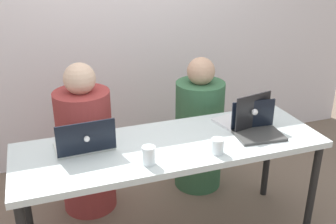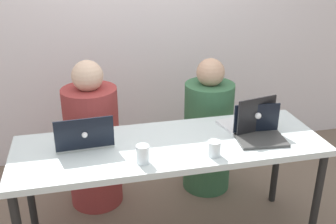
{
  "view_description": "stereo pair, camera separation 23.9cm",
  "coord_description": "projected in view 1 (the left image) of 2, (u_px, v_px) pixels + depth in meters",
  "views": [
    {
      "loc": [
        -0.73,
        -2.01,
        1.88
      ],
      "look_at": [
        0.0,
        0.06,
        0.94
      ],
      "focal_mm": 42.0,
      "sensor_mm": 36.0,
      "label": 1
    },
    {
      "loc": [
        -0.5,
        -2.08,
        1.88
      ],
      "look_at": [
        0.0,
        0.06,
        0.94
      ],
      "focal_mm": 42.0,
      "sensor_mm": 36.0,
      "label": 2
    }
  ],
  "objects": [
    {
      "name": "laptop_back_right",
      "position": [
        244.0,
        118.0,
        2.62
      ],
      "size": [
        0.33,
        0.31,
        0.25
      ],
      "rotation": [
        0.0,
        0.0,
        3.35
      ],
      "color": "silver",
      "rests_on": "desk"
    },
    {
      "name": "water_glass_left",
      "position": [
        149.0,
        157.0,
        2.16
      ],
      "size": [
        0.07,
        0.07,
        0.11
      ],
      "color": "white",
      "rests_on": "desk"
    },
    {
      "name": "water_glass_right",
      "position": [
        217.0,
        147.0,
        2.28
      ],
      "size": [
        0.08,
        0.08,
        0.09
      ],
      "color": "white",
      "rests_on": "desk"
    },
    {
      "name": "back_wall",
      "position": [
        118.0,
        31.0,
        3.42
      ],
      "size": [
        4.93,
        0.1,
        2.37
      ],
      "primitive_type": "cube",
      "color": "silver",
      "rests_on": "ground"
    },
    {
      "name": "person_on_left",
      "position": [
        86.0,
        147.0,
        2.89
      ],
      "size": [
        0.49,
        0.49,
        1.15
      ],
      "rotation": [
        0.0,
        0.0,
        3.42
      ],
      "color": "#983433",
      "rests_on": "ground"
    },
    {
      "name": "desk",
      "position": [
        171.0,
        153.0,
        2.44
      ],
      "size": [
        1.9,
        0.64,
        0.76
      ],
      "color": "silver",
      "rests_on": "ground"
    },
    {
      "name": "person_on_right",
      "position": [
        199.0,
        131.0,
        3.17
      ],
      "size": [
        0.43,
        0.43,
        1.1
      ],
      "rotation": [
        0.0,
        0.0,
        3.27
      ],
      "color": "#356441",
      "rests_on": "ground"
    },
    {
      "name": "laptop_back_left",
      "position": [
        85.0,
        143.0,
        2.31
      ],
      "size": [
        0.35,
        0.25,
        0.21
      ],
      "rotation": [
        0.0,
        0.0,
        3.19
      ],
      "color": "silver",
      "rests_on": "desk"
    },
    {
      "name": "laptop_front_right",
      "position": [
        257.0,
        128.0,
        2.5
      ],
      "size": [
        0.31,
        0.25,
        0.2
      ],
      "rotation": [
        0.0,
        0.0,
        -0.09
      ],
      "color": "#3C3C3B",
      "rests_on": "desk"
    }
  ]
}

